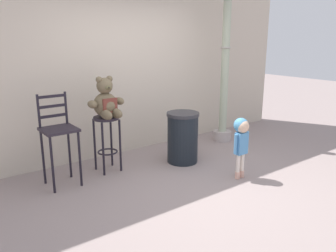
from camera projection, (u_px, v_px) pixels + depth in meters
name	position (u px, v px, depth m)	size (l,w,h in m)	color
ground_plane	(195.00, 185.00, 4.60)	(24.00, 24.00, 0.00)	gray
building_wall	(119.00, 38.00, 5.61)	(7.33, 0.30, 3.80)	beige
bar_stool_with_teddy	(107.00, 133.00, 4.97)	(0.36, 0.36, 0.82)	#261F28
teddy_bear	(106.00, 102.00, 4.83)	(0.54, 0.48, 0.58)	brown
child_walking	(241.00, 135.00, 4.69)	(0.27, 0.22, 0.86)	#DDA995
trash_bin	(183.00, 137.00, 5.36)	(0.50, 0.50, 0.80)	black
lamppost	(225.00, 77.00, 6.28)	(0.34, 0.34, 3.01)	#AFA3A0
bar_chair_empty	(59.00, 134.00, 4.47)	(0.43, 0.43, 1.22)	#261F28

